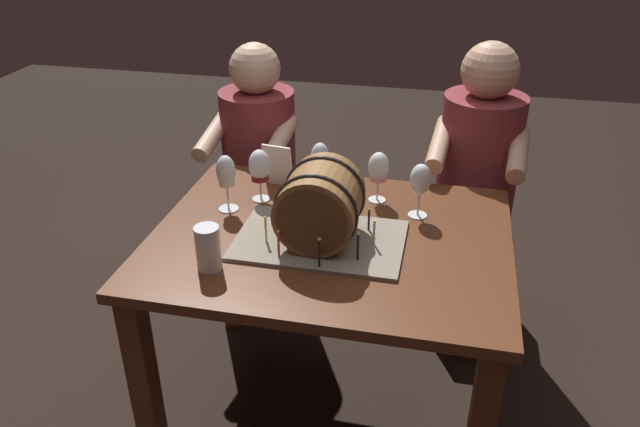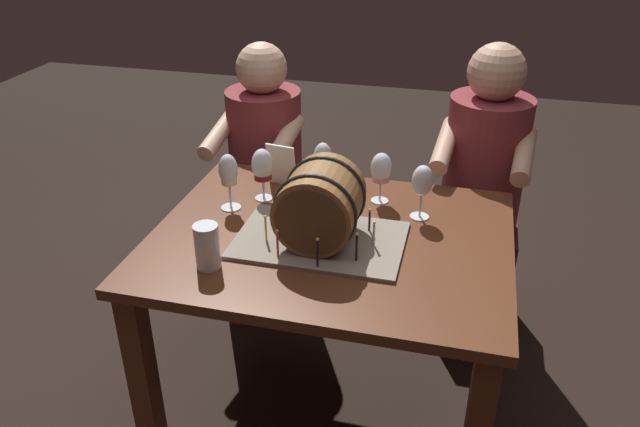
{
  "view_description": "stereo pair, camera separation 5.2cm",
  "coord_description": "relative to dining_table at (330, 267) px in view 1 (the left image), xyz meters",
  "views": [
    {
      "loc": [
        0.33,
        -1.67,
        1.74
      ],
      "look_at": [
        -0.02,
        -0.05,
        0.84
      ],
      "focal_mm": 34.96,
      "sensor_mm": 36.0,
      "label": 1
    },
    {
      "loc": [
        0.38,
        -1.65,
        1.74
      ],
      "look_at": [
        -0.02,
        -0.05,
        0.84
      ],
      "focal_mm": 34.96,
      "sensor_mm": 36.0,
      "label": 2
    }
  ],
  "objects": [
    {
      "name": "ground_plane",
      "position": [
        0.0,
        0.0,
        -0.62
      ],
      "size": [
        8.0,
        8.0,
        0.0
      ],
      "primitive_type": "plane",
      "color": "black"
    },
    {
      "name": "dining_table",
      "position": [
        0.0,
        0.0,
        0.0
      ],
      "size": [
        1.12,
        0.89,
        0.74
      ],
      "color": "#562D19",
      "rests_on": "ground"
    },
    {
      "name": "barrel_cake",
      "position": [
        -0.02,
        -0.05,
        0.24
      ],
      "size": [
        0.52,
        0.34,
        0.26
      ],
      "color": "gray",
      "rests_on": "dining_table"
    },
    {
      "name": "wine_glass_amber",
      "position": [
        -0.09,
        0.25,
        0.26
      ],
      "size": [
        0.07,
        0.07,
        0.21
      ],
      "color": "white",
      "rests_on": "dining_table"
    },
    {
      "name": "wine_glass_red",
      "position": [
        -0.29,
        0.19,
        0.24
      ],
      "size": [
        0.07,
        0.07,
        0.19
      ],
      "color": "white",
      "rests_on": "dining_table"
    },
    {
      "name": "wine_glass_white",
      "position": [
        -0.37,
        0.09,
        0.25
      ],
      "size": [
        0.07,
        0.07,
        0.2
      ],
      "color": "white",
      "rests_on": "dining_table"
    },
    {
      "name": "wine_glass_empty",
      "position": [
        0.26,
        0.19,
        0.25
      ],
      "size": [
        0.07,
        0.07,
        0.19
      ],
      "color": "white",
      "rests_on": "dining_table"
    },
    {
      "name": "wine_glass_rose",
      "position": [
        0.11,
        0.27,
        0.24
      ],
      "size": [
        0.07,
        0.07,
        0.18
      ],
      "color": "white",
      "rests_on": "dining_table"
    },
    {
      "name": "beer_pint",
      "position": [
        -0.3,
        -0.26,
        0.19
      ],
      "size": [
        0.07,
        0.07,
        0.14
      ],
      "color": "white",
      "rests_on": "dining_table"
    },
    {
      "name": "menu_card",
      "position": [
        -0.26,
        0.31,
        0.2
      ],
      "size": [
        0.11,
        0.05,
        0.16
      ],
      "primitive_type": "cube",
      "rotation": [
        0.13,
        0.0,
        -0.15
      ],
      "color": "silver",
      "rests_on": "dining_table"
    },
    {
      "name": "person_seated_left",
      "position": [
        -0.46,
        0.7,
        -0.09
      ],
      "size": [
        0.37,
        0.46,
        1.16
      ],
      "color": "#4C1B1E",
      "rests_on": "ground"
    },
    {
      "name": "person_seated_right",
      "position": [
        0.46,
        0.7,
        -0.06
      ],
      "size": [
        0.38,
        0.48,
        1.21
      ],
      "color": "#4C1B1E",
      "rests_on": "ground"
    }
  ]
}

